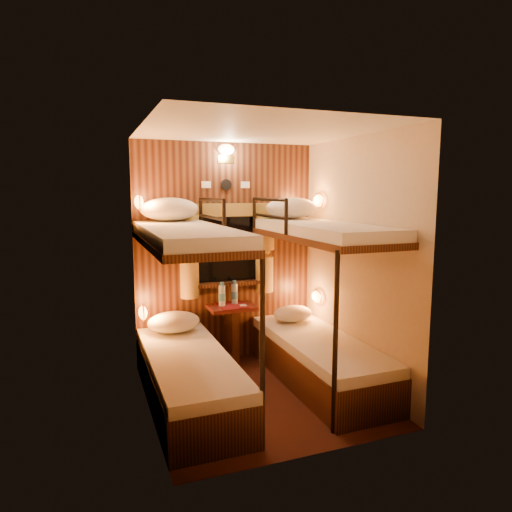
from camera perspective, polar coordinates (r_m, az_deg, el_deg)
name	(u,v)px	position (r m, az deg, el deg)	size (l,w,h in m)	color
floor	(260,395)	(4.44, 0.46, -16.94)	(2.10, 2.10, 0.00)	#37120F
ceiling	(260,130)	(4.06, 0.50, 15.45)	(2.10, 2.10, 0.00)	silver
wall_back	(226,253)	(5.07, -3.80, 0.36)	(2.40, 2.40, 0.00)	#C6B293
wall_front	(315,292)	(3.14, 7.40, -4.48)	(2.40, 2.40, 0.00)	#C6B293
wall_left	(146,275)	(3.84, -13.58, -2.33)	(2.40, 2.40, 0.00)	#C6B293
wall_right	(356,262)	(4.54, 12.35, -0.72)	(2.40, 2.40, 0.00)	#C6B293
back_panel	(226,253)	(5.05, -3.75, 0.34)	(2.00, 0.03, 2.40)	black
bunk_left	(188,343)	(4.13, -8.46, -10.68)	(0.72, 1.90, 1.82)	black
bunk_right	(319,327)	(4.56, 7.86, -8.84)	(0.72, 1.90, 1.82)	black
window	(227,255)	(5.02, -3.65, 0.08)	(1.00, 0.12, 0.79)	black
curtains	(228,248)	(4.98, -3.54, 0.98)	(1.10, 0.22, 1.00)	olive
back_fixtures	(226,157)	(4.98, -3.74, 12.29)	(0.54, 0.09, 0.48)	black
reading_lamps	(236,254)	(4.73, -2.57, 0.31)	(2.00, 0.20, 1.25)	orange
table	(232,327)	(5.05, -3.05, -8.79)	(0.50, 0.34, 0.66)	#5C1F15
bottle_left	(222,296)	(4.94, -4.28, -4.98)	(0.08, 0.08, 0.26)	#99BFE5
bottle_right	(234,294)	(5.03, -2.73, -4.74)	(0.08, 0.08, 0.26)	#99BFE5
sachet_a	(244,306)	(4.96, -1.57, -6.24)	(0.07, 0.05, 0.01)	silver
sachet_b	(243,305)	(4.99, -1.69, -6.14)	(0.07, 0.05, 0.01)	silver
pillow_lower_left	(174,322)	(4.76, -10.24, -8.11)	(0.53, 0.38, 0.21)	silver
pillow_lower_right	(293,314)	(5.08, 4.60, -7.18)	(0.44, 0.31, 0.17)	silver
pillow_upper_left	(169,209)	(4.65, -10.77, 5.77)	(0.59, 0.42, 0.23)	silver
pillow_upper_right	(291,208)	(4.96, 4.44, 6.00)	(0.58, 0.41, 0.23)	silver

